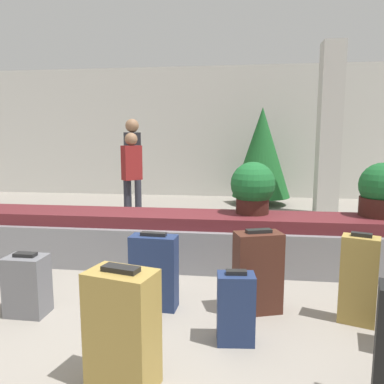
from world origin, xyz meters
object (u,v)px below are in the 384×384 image
potted_plant_1 (382,191)px  traveler_1 (132,170)px  traveler_0 (133,157)px  decorated_tree (262,152)px  suitcase_5 (258,272)px  potted_plant_0 (253,188)px  suitcase_3 (359,280)px  suitcase_1 (122,329)px  suitcase_4 (27,285)px  suitcase_0 (236,308)px  pillar (329,131)px  suitcase_7 (154,272)px

potted_plant_1 → traveler_1: size_ratio=0.39×
traveler_0 → decorated_tree: (2.50, 1.35, 0.04)m
suitcase_5 → potted_plant_0: 1.36m
suitcase_3 → suitcase_1: bearing=-128.4°
suitcase_5 → potted_plant_0: (-0.02, 1.24, 0.55)m
potted_plant_1 → traveler_0: 4.48m
suitcase_1 → decorated_tree: bearing=94.1°
suitcase_4 → potted_plant_0: bearing=39.9°
suitcase_1 → potted_plant_1: potted_plant_1 is taller
suitcase_0 → pillar: bearing=65.5°
pillar → potted_plant_1: pillar is taller
suitcase_4 → suitcase_5: size_ratio=0.74×
suitcase_5 → traveler_0: size_ratio=0.39×
traveler_0 → traveler_1: (0.19, -0.72, -0.19)m
suitcase_3 → decorated_tree: 5.43m
suitcase_0 → suitcase_5: suitcase_5 is taller
suitcase_0 → potted_plant_0: 1.87m
pillar → traveler_1: bearing=-162.5°
suitcase_0 → suitcase_3: 1.05m
suitcase_1 → suitcase_7: size_ratio=1.10×
suitcase_3 → pillar: bearing=101.0°
suitcase_3 → suitcase_5: 0.79m
suitcase_4 → suitcase_0: bearing=-6.4°
traveler_0 → traveler_1: traveler_0 is taller
suitcase_1 → potted_plant_0: (0.81, 2.33, 0.54)m
decorated_tree → potted_plant_0: bearing=-94.4°
potted_plant_1 → decorated_tree: size_ratio=0.28×
suitcase_7 → potted_plant_1: potted_plant_1 is taller
suitcase_7 → traveler_0: 4.24m
suitcase_3 → suitcase_4: (-2.69, -0.20, -0.10)m
suitcase_7 → potted_plant_0: 1.65m
potted_plant_0 → potted_plant_1: bearing=0.8°
suitcase_5 → suitcase_3: bearing=-25.0°
suitcase_1 → suitcase_7: (-0.06, 1.04, -0.03)m
decorated_tree → traveler_1: bearing=-138.2°
potted_plant_0 → suitcase_7: bearing=-124.1°
suitcase_1 → potted_plant_0: size_ratio=1.25×
suitcase_3 → potted_plant_1: 1.58m
suitcase_1 → suitcase_3: (1.61, 0.99, -0.00)m
suitcase_4 → potted_plant_0: potted_plant_0 is taller
potted_plant_0 → decorated_tree: size_ratio=0.28×
suitcase_5 → suitcase_0: bearing=-126.9°
suitcase_1 → potted_plant_0: bearing=84.9°
suitcase_0 → traveler_0: 4.94m
suitcase_0 → decorated_tree: size_ratio=0.26×
potted_plant_0 → potted_plant_1: potted_plant_1 is taller
suitcase_1 → suitcase_7: bearing=107.2°
pillar → potted_plant_0: (-1.49, -3.05, -0.70)m
potted_plant_1 → suitcase_0: bearing=-131.6°
suitcase_4 → traveler_0: size_ratio=0.29×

